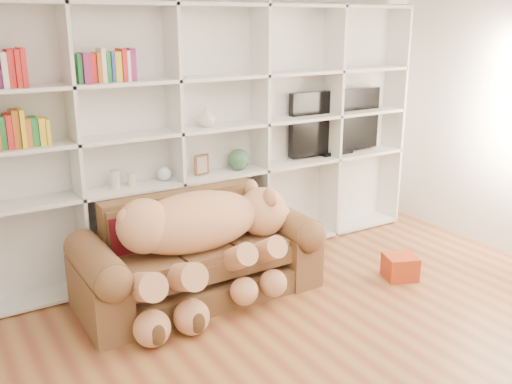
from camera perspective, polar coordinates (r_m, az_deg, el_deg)
floor at (r=4.03m, az=13.16°, el=-17.53°), size 5.00×5.00×0.00m
wall_back at (r=5.44m, az=-4.69°, el=7.34°), size 5.00×0.02×2.70m
bookshelf at (r=5.23m, az=-6.34°, el=6.41°), size 4.43×0.35×2.40m
sofa at (r=4.83m, az=-5.87°, el=-6.78°), size 1.99×0.86×0.84m
teddy_bear at (r=4.57m, az=-5.51°, el=-4.34°), size 1.64×0.86×0.95m
throw_pillow at (r=4.67m, az=-12.48°, el=-4.36°), size 0.34×0.21×0.34m
gift_box at (r=5.34m, az=14.21°, el=-7.28°), size 0.34×0.33×0.22m
tv at (r=6.12m, az=7.93°, el=6.89°), size 1.15×0.18×0.68m
picture_frame at (r=5.27m, az=-5.47°, el=2.75°), size 0.15×0.05×0.19m
green_vase at (r=5.45m, az=-1.75°, el=3.28°), size 0.20×0.20×0.20m
figurine_tall at (r=4.98m, az=-13.92°, el=1.21°), size 0.09×0.09×0.16m
figurine_short at (r=5.03m, az=-12.35°, el=1.22°), size 0.09×0.09×0.12m
snow_globe at (r=5.13m, az=-9.16°, el=1.81°), size 0.12×0.12×0.12m
shelf_vase at (r=5.21m, az=-5.00°, el=7.50°), size 0.21×0.21×0.18m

